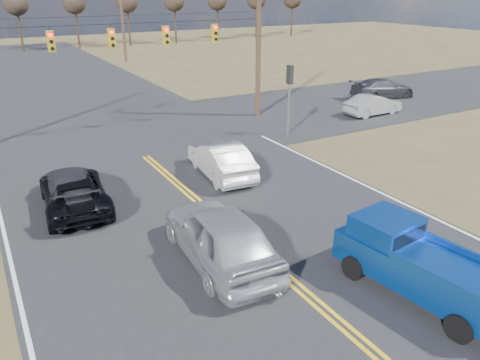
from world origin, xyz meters
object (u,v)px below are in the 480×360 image
black_suv (74,192)px  cross_car_east_near (373,105)px  white_car_queue (221,159)px  dgrey_car_queue (71,187)px  cross_car_east_far (383,88)px  pickup_truck (418,263)px  silver_suv (220,235)px

black_suv → cross_car_east_near: 20.41m
white_car_queue → dgrey_car_queue: bearing=3.1°
cross_car_east_far → black_suv: bearing=117.3°
black_suv → dgrey_car_queue: bearing=-83.5°
white_car_queue → cross_car_east_far: (17.82, 7.77, -0.04)m
white_car_queue → black_suv: bearing=8.0°
cross_car_east_far → cross_car_east_near: bearing=136.8°
cross_car_east_near → white_car_queue: bearing=107.3°
pickup_truck → silver_suv: pickup_truck is taller
white_car_queue → silver_suv: bearing=68.0°
dgrey_car_queue → cross_car_east_far: size_ratio=0.95×
silver_suv → cross_car_east_far: size_ratio=1.07×
silver_suv → dgrey_car_queue: size_ratio=1.12×
black_suv → cross_car_east_far: size_ratio=0.97×
pickup_truck → white_car_queue: size_ratio=1.11×
cross_car_east_near → cross_car_east_far: cross_car_east_far is taller
pickup_truck → cross_car_east_near: bearing=41.8°
pickup_truck → cross_car_east_near: (12.96, 14.70, -0.23)m
pickup_truck → silver_suv: (-3.89, 4.03, 0.01)m
white_car_queue → pickup_truck: bearing=99.3°
pickup_truck → dgrey_car_queue: 12.65m
dgrey_car_queue → pickup_truck: bearing=128.6°
black_suv → dgrey_car_queue: (-0.02, 0.55, 0.02)m
pickup_truck → black_suv: (-6.91, 10.03, -0.22)m
white_car_queue → cross_car_east_near: 14.25m
pickup_truck → cross_car_east_near: pickup_truck is taller
cross_car_east_far → dgrey_car_queue: bearing=116.1°
cross_car_east_near → pickup_truck: bearing=137.7°
dgrey_car_queue → black_suv: bearing=97.0°
pickup_truck → white_car_queue: bearing=86.4°
pickup_truck → cross_car_east_far: bearing=39.4°
cross_car_east_near → silver_suv: bearing=121.4°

